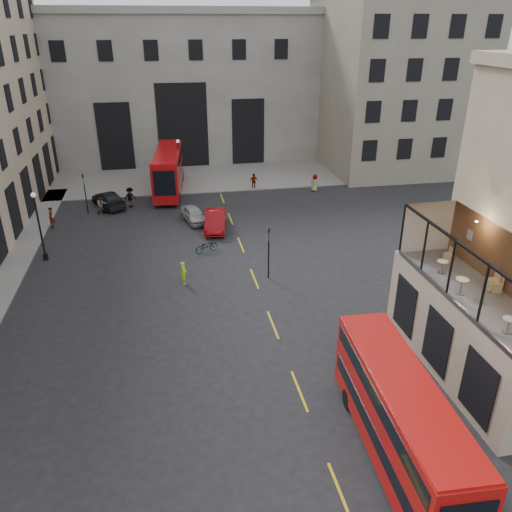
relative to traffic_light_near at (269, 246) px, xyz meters
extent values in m
plane|color=black|center=(1.00, -12.00, -2.42)|extent=(140.00, 140.00, 0.00)
cube|color=black|center=(5.98, -12.00, -0.42)|extent=(0.08, 9.20, 3.00)
cube|color=brown|center=(8.97, -12.00, 3.62)|extent=(0.04, 10.00, 2.90)
cube|color=beige|center=(7.50, -7.00, 3.62)|extent=(3.00, 0.04, 2.90)
cube|color=black|center=(7.50, -12.00, 5.08)|extent=(3.00, 10.00, 0.04)
cube|color=slate|center=(6.00, -12.00, 2.28)|extent=(0.12, 10.00, 0.18)
cube|color=black|center=(6.00, -12.00, 5.03)|extent=(0.12, 10.00, 0.10)
cube|color=beige|center=(8.92, -8.80, 3.78)|extent=(0.04, 0.45, 0.55)
cylinder|color=#FFD899|center=(8.30, -10.00, 5.03)|extent=(0.12, 0.12, 0.05)
cube|color=#C1AD90|center=(7.50, -12.00, -0.17)|extent=(3.00, 11.00, 4.50)
cube|color=slate|center=(7.50, -12.00, 2.12)|extent=(3.00, 10.00, 0.10)
cube|color=#9E9C93|center=(-4.00, 36.00, 6.58)|extent=(34.00, 10.00, 18.00)
cube|color=#9E9C93|center=(-4.00, 36.00, 15.18)|extent=(35.00, 10.60, 0.80)
cube|color=black|center=(-4.00, 30.96, 2.58)|extent=(6.00, 0.12, 10.00)
cube|color=black|center=(-12.00, 30.96, 1.58)|extent=(4.00, 0.12, 8.00)
cube|color=black|center=(4.00, 30.96, 1.58)|extent=(4.00, 0.12, 8.00)
cube|color=gray|center=(21.00, 28.00, 7.58)|extent=(16.00, 18.00, 20.00)
cube|color=slate|center=(-5.00, 26.00, -2.36)|extent=(40.00, 12.00, 0.12)
cylinder|color=black|center=(0.00, 0.00, -1.02)|extent=(0.10, 0.10, 2.80)
imported|color=black|center=(0.00, 0.00, 0.88)|extent=(0.16, 0.20, 1.00)
cylinder|color=black|center=(-14.00, 16.00, -1.02)|extent=(0.10, 0.10, 2.80)
imported|color=black|center=(-14.00, 16.00, 0.88)|extent=(0.16, 0.20, 1.00)
cylinder|color=black|center=(-16.00, 6.00, 0.08)|extent=(0.14, 0.14, 5.00)
cylinder|color=black|center=(-16.00, 6.00, -2.17)|extent=(0.36, 0.36, 0.50)
sphere|color=silver|center=(-16.00, 6.00, 2.73)|extent=(0.36, 0.36, 0.36)
cylinder|color=black|center=(-5.00, 22.00, 0.08)|extent=(0.14, 0.14, 5.00)
cylinder|color=black|center=(-5.00, 22.00, -2.17)|extent=(0.36, 0.36, 0.50)
sphere|color=silver|center=(-5.00, 22.00, 2.73)|extent=(0.36, 0.36, 0.36)
cube|color=#A80D0B|center=(1.75, -16.68, -0.31)|extent=(2.76, 10.01, 3.51)
cube|color=black|center=(1.75, -16.68, -0.80)|extent=(2.77, 9.47, 0.72)
cube|color=black|center=(1.75, -16.68, 0.77)|extent=(2.77, 9.47, 0.72)
cube|color=#A80D0B|center=(1.75, -16.68, 1.47)|extent=(2.66, 9.81, 0.11)
cylinder|color=black|center=(0.91, -13.46, -1.97)|extent=(0.30, 0.91, 0.90)
cylinder|color=black|center=(2.92, -13.56, -1.97)|extent=(0.30, 0.91, 0.90)
cube|color=#A70B0E|center=(-6.17, 21.20, -0.07)|extent=(3.56, 11.23, 3.91)
cube|color=black|center=(-6.17, 21.20, -0.62)|extent=(3.54, 10.63, 0.80)
cube|color=black|center=(-6.17, 21.20, 1.14)|extent=(3.54, 10.63, 0.80)
cube|color=#A70B0E|center=(-6.17, 21.20, 1.92)|extent=(3.44, 11.00, 0.12)
cylinder|color=black|center=(-6.96, 24.82, -1.92)|extent=(0.38, 1.03, 1.00)
cylinder|color=black|center=(-4.70, 24.61, -1.92)|extent=(0.38, 1.03, 1.00)
cylinder|color=black|center=(-7.67, 17.46, -1.92)|extent=(0.38, 1.03, 1.00)
cylinder|color=black|center=(-5.41, 17.24, -1.92)|extent=(0.38, 1.03, 1.00)
imported|color=#96979E|center=(-4.31, 11.93, -1.75)|extent=(2.52, 4.24, 1.35)
imported|color=maroon|center=(-2.61, 9.80, -1.62)|extent=(2.40, 5.06, 1.60)
imported|color=black|center=(-12.17, 17.57, -1.68)|extent=(3.99, 5.51, 1.48)
imported|color=gray|center=(-3.87, 5.21, -1.94)|extent=(1.95, 1.32, 0.97)
imported|color=#D1F419|center=(-5.87, 0.29, -1.62)|extent=(0.40, 0.60, 1.61)
imported|color=gray|center=(-12.65, 15.58, -1.50)|extent=(1.10, 0.99, 1.85)
imported|color=gray|center=(-10.05, 16.98, -1.44)|extent=(1.47, 1.34, 1.98)
imported|color=gray|center=(2.78, 20.58, -1.58)|extent=(1.00, 0.43, 1.70)
imported|color=gray|center=(8.97, 18.52, -1.51)|extent=(1.04, 1.05, 1.83)
imported|color=gray|center=(-16.62, 12.71, -1.48)|extent=(0.67, 0.80, 1.88)
cylinder|color=beige|center=(6.89, -15.28, 2.83)|extent=(0.54, 0.54, 0.04)
cylinder|color=slate|center=(6.89, -15.28, 2.51)|extent=(0.07, 0.07, 0.63)
cylinder|color=slate|center=(6.89, -15.28, 2.19)|extent=(0.40, 0.40, 0.03)
cylinder|color=beige|center=(6.79, -11.89, 2.94)|extent=(0.63, 0.63, 0.04)
cylinder|color=slate|center=(6.79, -11.89, 2.56)|extent=(0.08, 0.08, 0.73)
cylinder|color=slate|center=(6.79, -11.89, 2.19)|extent=(0.46, 0.46, 0.03)
cylinder|color=silver|center=(7.02, -9.74, 2.84)|extent=(0.54, 0.54, 0.04)
cylinder|color=slate|center=(7.02, -9.74, 2.51)|extent=(0.07, 0.07, 0.64)
cylinder|color=slate|center=(7.02, -9.74, 2.19)|extent=(0.40, 0.40, 0.03)
cube|color=tan|center=(8.59, -12.01, 2.40)|extent=(0.52, 0.52, 0.46)
cube|color=tan|center=(8.78, -12.06, 2.83)|extent=(0.14, 0.42, 0.41)
cube|color=#D9AA7D|center=(8.50, -11.77, 2.43)|extent=(0.53, 0.53, 0.52)
cube|color=#D9AA7D|center=(8.72, -11.79, 2.92)|extent=(0.10, 0.48, 0.46)
cube|color=tan|center=(8.14, -8.39, 2.37)|extent=(0.40, 0.40, 0.40)
cube|color=tan|center=(8.31, -8.38, 2.75)|extent=(0.06, 0.37, 0.35)
camera|label=1|loc=(-6.68, -30.53, 13.93)|focal=35.00mm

